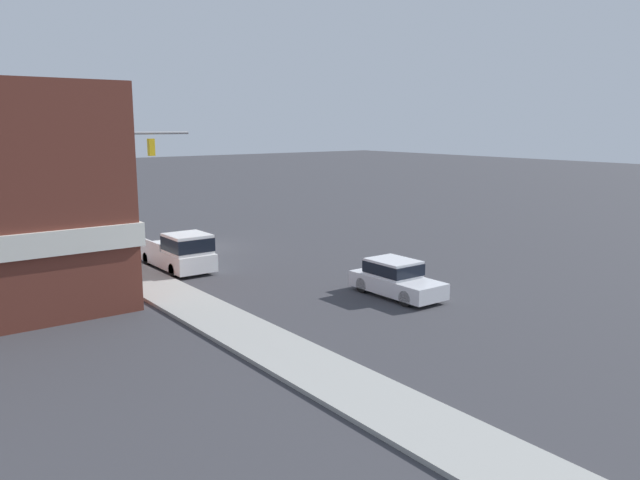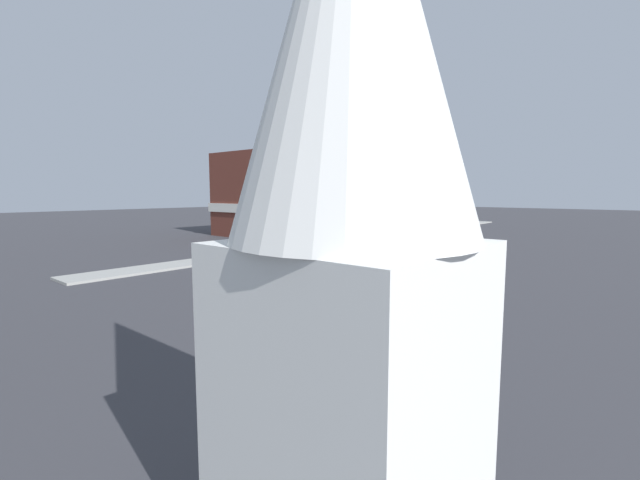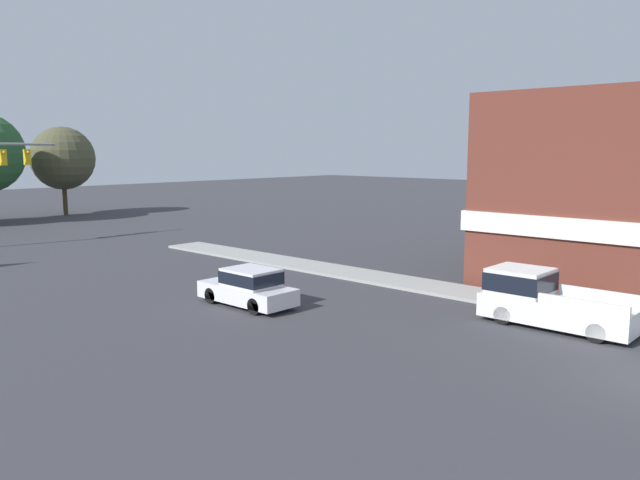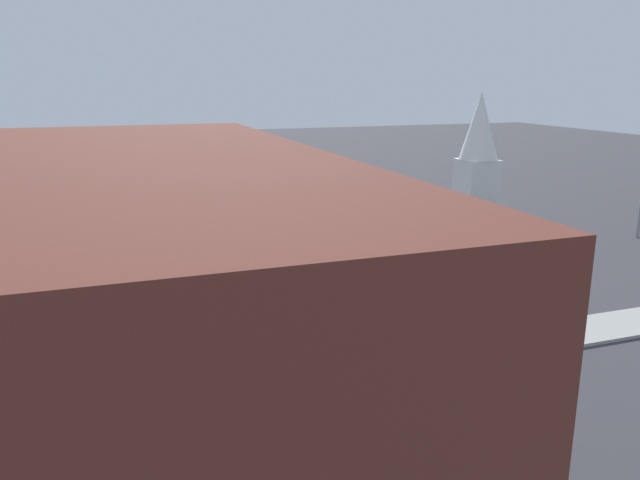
% 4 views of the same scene
% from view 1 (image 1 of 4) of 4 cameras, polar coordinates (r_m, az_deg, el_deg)
% --- Properties ---
extents(ground_plane, '(200.00, 200.00, 0.00)m').
position_cam_1_polar(ground_plane, '(37.73, -11.08, -0.67)').
color(ground_plane, '#38383D').
extents(sidewalk_curb, '(2.40, 60.00, 0.14)m').
position_cam_1_polar(sidewalk_curb, '(35.67, -19.33, -1.61)').
color(sidewalk_curb, '#9E9E99').
rests_on(sidewalk_curb, ground).
extents(near_signal_assembly, '(7.55, 0.49, 7.18)m').
position_cam_1_polar(near_signal_assembly, '(39.14, -18.78, 7.05)').
color(near_signal_assembly, gray).
rests_on(near_signal_assembly, ground).
extents(car_lead, '(1.77, 4.29, 1.55)m').
position_cam_1_polar(car_lead, '(26.72, 6.91, -3.42)').
color(car_lead, black).
rests_on(car_lead, ground).
extents(pickup_truck_parked, '(1.99, 5.28, 1.97)m').
position_cam_1_polar(pickup_truck_parked, '(31.90, -12.66, -1.02)').
color(pickup_truck_parked, black).
rests_on(pickup_truck_parked, ground).
extents(construction_barrel, '(0.59, 0.59, 0.97)m').
position_cam_1_polar(construction_barrel, '(41.39, -19.40, 0.60)').
color(construction_barrel, orange).
rests_on(construction_barrel, ground).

